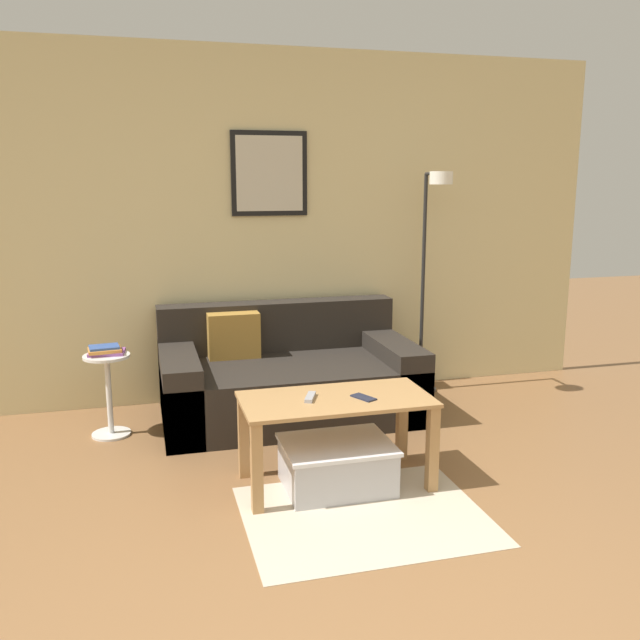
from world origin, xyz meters
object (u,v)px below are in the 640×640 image
(book_stack, at_px, (105,350))
(remote_control, at_px, (310,397))
(cell_phone, at_px, (363,397))
(floor_lamp, at_px, (430,262))
(coffee_table, at_px, (336,415))
(storage_bin, at_px, (337,465))
(couch, at_px, (287,379))
(side_table, at_px, (109,388))

(book_stack, height_order, remote_control, book_stack)
(cell_phone, bearing_deg, floor_lamp, 28.29)
(coffee_table, height_order, floor_lamp, floor_lamp)
(coffee_table, bearing_deg, book_stack, 138.17)
(floor_lamp, xyz_separation_m, book_stack, (-2.32, -0.22, -0.47))
(coffee_table, relative_size, remote_control, 6.75)
(coffee_table, xyz_separation_m, cell_phone, (0.14, -0.05, 0.10))
(storage_bin, distance_m, cell_phone, 0.39)
(couch, height_order, coffee_table, couch)
(couch, bearing_deg, cell_phone, -82.64)
(couch, height_order, floor_lamp, floor_lamp)
(side_table, xyz_separation_m, remote_control, (1.07, -1.05, 0.18))
(floor_lamp, distance_m, cell_phone, 1.75)
(book_stack, relative_size, cell_phone, 1.68)
(coffee_table, height_order, remote_control, remote_control)
(storage_bin, bearing_deg, coffee_table, 80.35)
(couch, xyz_separation_m, cell_phone, (0.16, -1.20, 0.23))
(storage_bin, xyz_separation_m, floor_lamp, (1.12, 1.35, 0.90))
(storage_bin, height_order, remote_control, remote_control)
(book_stack, distance_m, remote_control, 1.52)
(storage_bin, height_order, floor_lamp, floor_lamp)
(side_table, bearing_deg, storage_bin, -42.83)
(remote_control, bearing_deg, cell_phone, 10.44)
(floor_lamp, bearing_deg, remote_control, -133.97)
(floor_lamp, relative_size, book_stack, 7.14)
(book_stack, bearing_deg, side_table, -77.85)
(coffee_table, relative_size, floor_lamp, 0.60)
(side_table, bearing_deg, couch, 4.62)
(cell_phone, bearing_deg, storage_bin, 154.72)
(coffee_table, distance_m, side_table, 1.61)
(side_table, bearing_deg, floor_lamp, 6.00)
(couch, xyz_separation_m, remote_control, (-0.12, -1.14, 0.24))
(cell_phone, bearing_deg, side_table, 114.43)
(side_table, relative_size, remote_control, 3.58)
(storage_bin, height_order, side_table, side_table)
(storage_bin, xyz_separation_m, cell_phone, (0.15, 0.00, 0.37))
(floor_lamp, height_order, cell_phone, floor_lamp)
(remote_control, xyz_separation_m, cell_phone, (0.28, -0.06, -0.01))
(coffee_table, bearing_deg, storage_bin, -99.65)
(cell_phone, bearing_deg, coffee_table, 134.99)
(couch, relative_size, floor_lamp, 1.03)
(floor_lamp, height_order, book_stack, floor_lamp)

